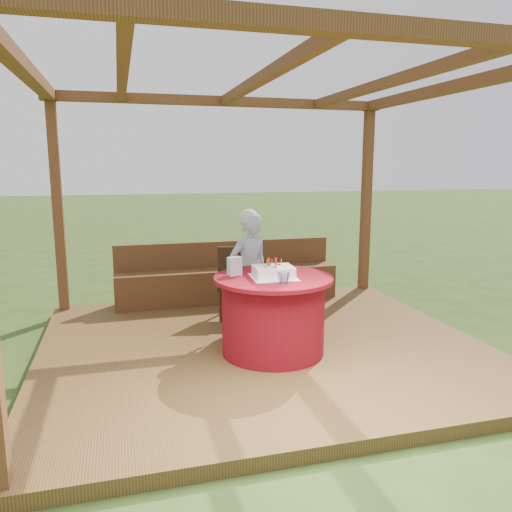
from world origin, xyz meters
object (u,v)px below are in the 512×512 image
at_px(gift_bag, 235,266).
at_px(drinking_glass, 284,278).
at_px(table, 273,314).
at_px(elderly_woman, 249,270).
at_px(birthday_cake, 274,272).
at_px(chair, 234,279).
at_px(bench, 228,281).

xyz_separation_m(gift_bag, drinking_glass, (0.35, -0.47, -0.04)).
bearing_deg(drinking_glass, gift_bag, 126.95).
bearing_deg(table, drinking_glass, -90.14).
bearing_deg(gift_bag, table, -37.32).
relative_size(elderly_woman, gift_bag, 7.55).
distance_m(birthday_cake, gift_bag, 0.39).
bearing_deg(table, chair, 94.41).
relative_size(bench, table, 2.59).
distance_m(elderly_woman, gift_bag, 0.71).
distance_m(elderly_woman, birthday_cake, 0.83).
distance_m(birthday_cake, drinking_glass, 0.27).
bearing_deg(gift_bag, birthday_cake, -44.97).
distance_m(bench, birthday_cake, 2.14).
height_order(chair, gift_bag, gift_bag).
xyz_separation_m(table, drinking_glass, (-0.00, -0.32, 0.43)).
bearing_deg(birthday_cake, chair, 93.64).
xyz_separation_m(elderly_woman, birthday_cake, (0.03, -0.81, 0.14)).
relative_size(table, birthday_cake, 2.60).
xyz_separation_m(bench, table, (0.03, -2.01, 0.13)).
height_order(table, elderly_woman, elderly_woman).
height_order(bench, elderly_woman, elderly_woman).
bearing_deg(drinking_glass, table, 89.86).
height_order(table, drinking_glass, drinking_glass).
relative_size(bench, chair, 3.53).
height_order(birthday_cake, drinking_glass, birthday_cake).
height_order(table, birthday_cake, birthday_cake).
relative_size(chair, elderly_woman, 0.62).
height_order(elderly_woman, gift_bag, elderly_woman).
height_order(birthday_cake, gift_bag, birthday_cake).
distance_m(bench, gift_bag, 1.99).
bearing_deg(birthday_cake, gift_bag, 149.81).
bearing_deg(table, gift_bag, 157.47).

